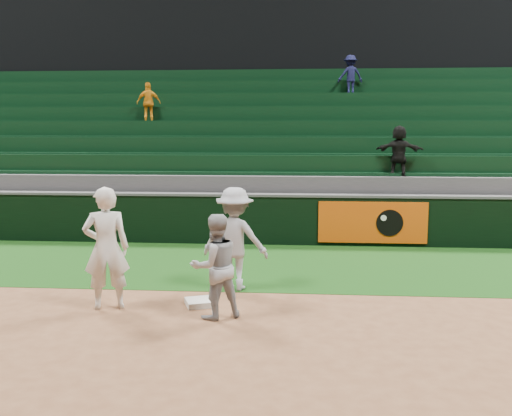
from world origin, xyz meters
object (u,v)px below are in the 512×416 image
(first_baseman, at_px, (106,248))
(baserunner, at_px, (215,266))
(first_base, at_px, (200,302))
(base_coach, at_px, (235,239))

(first_baseman, distance_m, baserunner, 1.81)
(first_base, bearing_deg, baserunner, -58.72)
(first_base, distance_m, baserunner, 1.00)
(baserunner, height_order, base_coach, base_coach)
(first_base, height_order, first_baseman, first_baseman)
(first_base, xyz_separation_m, baserunner, (0.35, -0.57, 0.75))
(baserunner, distance_m, base_coach, 1.55)
(first_baseman, bearing_deg, baserunner, 152.23)
(baserunner, bearing_deg, first_base, -88.79)
(first_base, xyz_separation_m, base_coach, (0.47, 0.97, 0.87))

